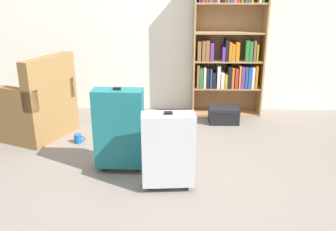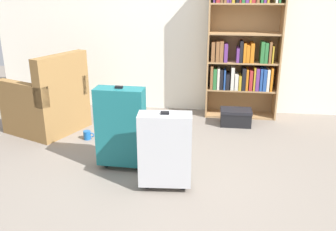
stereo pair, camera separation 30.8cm
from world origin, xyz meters
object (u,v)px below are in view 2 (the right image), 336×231
(armchair, at_px, (49,104))
(suitcase_silver, at_px, (165,150))
(bookshelf, at_px, (243,47))
(mug, at_px, (87,135))
(suitcase_teal, at_px, (121,127))
(storage_box, at_px, (236,117))

(armchair, bearing_deg, suitcase_silver, -36.88)
(suitcase_silver, bearing_deg, armchair, 143.12)
(bookshelf, bearing_deg, mug, -148.56)
(bookshelf, relative_size, suitcase_teal, 2.22)
(armchair, relative_size, mug, 7.62)
(suitcase_teal, bearing_deg, storage_box, 49.13)
(storage_box, xyz_separation_m, suitcase_teal, (-1.08, -1.24, 0.30))
(armchair, height_order, mug, armchair)
(bookshelf, height_order, suitcase_silver, bookshelf)
(armchair, xyz_separation_m, suitcase_teal, (1.06, -0.82, 0.08))
(suitcase_teal, bearing_deg, mug, 132.34)
(bookshelf, height_order, armchair, bookshelf)
(suitcase_silver, bearing_deg, mug, 137.47)
(mug, height_order, storage_box, storage_box)
(armchair, distance_m, mug, 0.62)
(armchair, bearing_deg, mug, -23.43)
(armchair, relative_size, suitcase_teal, 1.18)
(storage_box, height_order, suitcase_silver, suitcase_silver)
(mug, distance_m, storage_box, 1.74)
(armchair, bearing_deg, storage_box, 11.27)
(mug, bearing_deg, suitcase_silver, -42.53)
(bookshelf, relative_size, suitcase_silver, 2.57)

